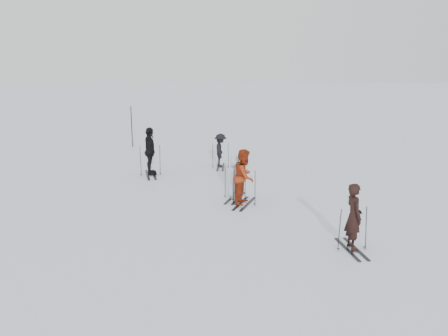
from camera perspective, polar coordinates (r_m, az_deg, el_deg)
name	(u,v)px	position (r m, az deg, el deg)	size (l,w,h in m)	color
ground	(225,203)	(17.39, 0.09, -3.98)	(120.00, 120.00, 0.00)	silver
skier_near_dark	(354,218)	(13.60, 14.59, -5.50)	(0.66, 0.43, 1.80)	black
skier_red	(244,177)	(16.98, 2.34, -1.09)	(0.92, 0.72, 1.90)	maroon
skier_grey	(235,178)	(17.68, 1.28, -1.10)	(0.75, 0.49, 1.53)	silver
skier_uphill_left	(150,152)	(21.12, -8.45, 1.84)	(1.18, 0.49, 2.01)	black
skier_uphill_far	(221,151)	(22.35, -0.40, 1.97)	(0.97, 0.56, 1.50)	black
skis_near_dark	(353,228)	(13.70, 14.52, -6.67)	(0.88, 1.66, 1.21)	black
skis_red	(244,187)	(17.07, 2.33, -2.14)	(0.91, 1.71, 1.25)	black
skis_grey	(235,182)	(17.72, 1.28, -1.61)	(0.88, 1.66, 1.21)	black
skis_uphill_left	(150,160)	(21.19, -8.42, 0.92)	(0.96, 1.81, 1.32)	black
skis_uphill_far	(221,155)	(22.39, -0.40, 1.50)	(0.82, 1.55, 1.13)	black
piste_marker	(132,127)	(27.47, -10.50, 4.66)	(0.05, 0.05, 2.20)	black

